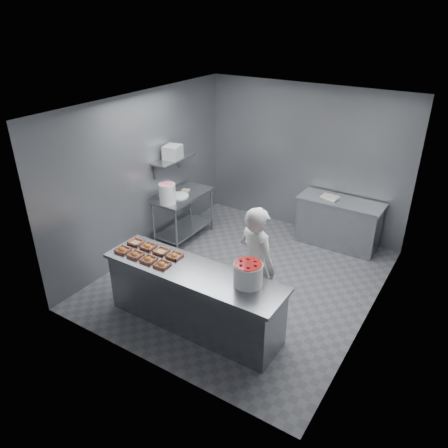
{
  "coord_description": "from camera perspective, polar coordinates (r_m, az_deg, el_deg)",
  "views": [
    {
      "loc": [
        2.95,
        -5.22,
        4.06
      ],
      "look_at": [
        -0.24,
        -0.2,
        1.02
      ],
      "focal_mm": 35.0,
      "sensor_mm": 36.0,
      "label": 1
    }
  ],
  "objects": [
    {
      "name": "tray_7",
      "position": [
        6.09,
        -6.49,
        -4.11
      ],
      "size": [
        0.19,
        0.18,
        0.06
      ],
      "color": "tan",
      "rests_on": "service_counter"
    },
    {
      "name": "appliance",
      "position": [
        7.88,
        -6.72,
        9.32
      ],
      "size": [
        0.34,
        0.37,
        0.24
      ],
      "primitive_type": "cube",
      "rotation": [
        0.0,
        0.0,
        0.22
      ],
      "color": "gray",
      "rests_on": "wall_shelf"
    },
    {
      "name": "tray_5",
      "position": [
        6.37,
        -9.88,
        -2.88
      ],
      "size": [
        0.19,
        0.18,
        0.06
      ],
      "color": "tan",
      "rests_on": "service_counter"
    },
    {
      "name": "worker",
      "position": [
        5.96,
        4.26,
        -5.4
      ],
      "size": [
        0.74,
        0.61,
        1.74
      ],
      "primitive_type": "imported",
      "rotation": [
        0.0,
        0.0,
        2.8
      ],
      "color": "silver",
      "rests_on": "ground"
    },
    {
      "name": "rag",
      "position": [
        8.22,
        -5.05,
        4.42
      ],
      "size": [
        0.17,
        0.16,
        0.02
      ],
      "primitive_type": "cube",
      "rotation": [
        0.0,
        0.0,
        0.33
      ],
      "color": "#CCB28C",
      "rests_on": "prep_table"
    },
    {
      "name": "ceiling",
      "position": [
        6.12,
        3.03,
        15.15
      ],
      "size": [
        4.5,
        4.5,
        0.0
      ],
      "primitive_type": "plane",
      "rotation": [
        3.14,
        0.0,
        0.0
      ],
      "color": "white",
      "rests_on": "wall_back"
    },
    {
      "name": "tray_4",
      "position": [
        6.52,
        -11.44,
        -2.33
      ],
      "size": [
        0.19,
        0.18,
        0.04
      ],
      "color": "tan",
      "rests_on": "service_counter"
    },
    {
      "name": "paper_stack",
      "position": [
        8.1,
        13.7,
        3.44
      ],
      "size": [
        0.33,
        0.26,
        0.04
      ],
      "primitive_type": "cube",
      "rotation": [
        0.0,
        0.0,
        -0.13
      ],
      "color": "silver",
      "rests_on": "back_counter"
    },
    {
      "name": "prep_table",
      "position": [
        8.18,
        -5.32,
        1.88
      ],
      "size": [
        0.6,
        1.2,
        0.9
      ],
      "color": "slate",
      "rests_on": "ground"
    },
    {
      "name": "tray_3",
      "position": [
        5.92,
        -8.12,
        -5.24
      ],
      "size": [
        0.19,
        0.18,
        0.06
      ],
      "color": "tan",
      "rests_on": "service_counter"
    },
    {
      "name": "tray_0",
      "position": [
        6.36,
        -13.12,
        -3.29
      ],
      "size": [
        0.19,
        0.18,
        0.06
      ],
      "color": "tan",
      "rests_on": "service_counter"
    },
    {
      "name": "back_counter",
      "position": [
        8.24,
        14.7,
        0.14
      ],
      "size": [
        1.5,
        0.6,
        0.9
      ],
      "color": "slate",
      "rests_on": "ground"
    },
    {
      "name": "strawberry_tub",
      "position": [
        5.44,
        3.16,
        -6.43
      ],
      "size": [
        0.37,
        0.37,
        0.31
      ],
      "color": "white",
      "rests_on": "service_counter"
    },
    {
      "name": "floor",
      "position": [
        7.24,
        2.49,
        -7.09
      ],
      "size": [
        4.5,
        4.5,
        0.0
      ],
      "primitive_type": "plane",
      "color": "#4C4C51",
      "rests_on": "ground"
    },
    {
      "name": "tray_2",
      "position": [
        6.06,
        -9.87,
        -4.57
      ],
      "size": [
        0.19,
        0.18,
        0.06
      ],
      "color": "tan",
      "rests_on": "service_counter"
    },
    {
      "name": "tray_6",
      "position": [
        6.23,
        -8.2,
        -3.51
      ],
      "size": [
        0.19,
        0.18,
        0.04
      ],
      "color": "tan",
      "rests_on": "service_counter"
    },
    {
      "name": "wall_right",
      "position": [
        5.93,
        19.71,
        -1.3
      ],
      "size": [
        0.04,
        4.5,
        2.8
      ],
      "primitive_type": "cube",
      "color": "slate",
      "rests_on": "ground"
    },
    {
      "name": "glaze_bucket",
      "position": [
        7.67,
        -7.41,
        4.04
      ],
      "size": [
        0.3,
        0.29,
        0.44
      ],
      "color": "white",
      "rests_on": "prep_table"
    },
    {
      "name": "service_counter",
      "position": [
        6.05,
        -3.96,
        -9.58
      ],
      "size": [
        2.6,
        0.7,
        0.9
      ],
      "color": "slate",
      "rests_on": "ground"
    },
    {
      "name": "wall_back",
      "position": [
        8.46,
        10.46,
        8.28
      ],
      "size": [
        4.0,
        0.04,
        2.8
      ],
      "primitive_type": "cube",
      "color": "slate",
      "rests_on": "ground"
    },
    {
      "name": "wall_shelf",
      "position": [
        7.93,
        -6.61,
        8.43
      ],
      "size": [
        0.35,
        0.9,
        0.03
      ],
      "primitive_type": "cube",
      "color": "slate",
      "rests_on": "wall_left"
    },
    {
      "name": "bucket_lid",
      "position": [
        7.99,
        -5.88,
        3.71
      ],
      "size": [
        0.37,
        0.37,
        0.03
      ],
      "primitive_type": "cylinder",
      "rotation": [
        0.0,
        0.0,
        0.09
      ],
      "color": "white",
      "rests_on": "prep_table"
    },
    {
      "name": "wall_left",
      "position": [
        7.67,
        -10.41,
        6.3
      ],
      "size": [
        0.04,
        4.5,
        2.8
      ],
      "primitive_type": "cube",
      "color": "slate",
      "rests_on": "ground"
    },
    {
      "name": "tray_1",
      "position": [
        6.2,
        -11.53,
        -3.92
      ],
      "size": [
        0.19,
        0.18,
        0.06
      ],
      "color": "tan",
      "rests_on": "service_counter"
    }
  ]
}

